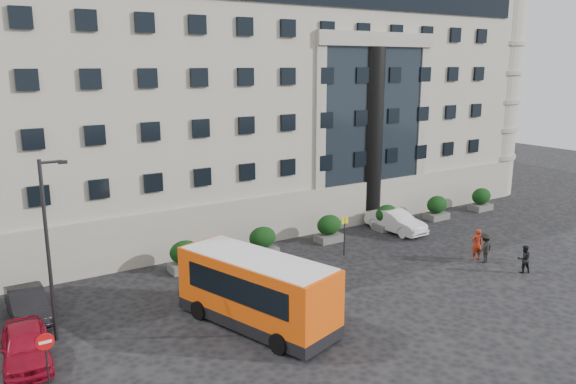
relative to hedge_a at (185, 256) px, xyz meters
The scene contains 19 objects.
ground 8.81m from the hedge_a, 62.85° to the right, with size 120.00×120.00×0.00m, color black.
civic_building 19.15m from the hedge_a, 54.85° to the left, with size 44.00×24.00×18.00m, color #A3A090.
entrance_column 17.13m from the hedge_a, ahead, with size 1.80×1.80×13.00m, color black.
hedge_a is the anchor object (origin of this frame).
hedge_b 5.20m from the hedge_a, ahead, with size 1.80×1.26×1.84m.
hedge_c 10.40m from the hedge_a, ahead, with size 1.80×1.26×1.84m.
hedge_d 15.60m from the hedge_a, ahead, with size 1.80×1.26×1.84m.
hedge_e 20.80m from the hedge_a, ahead, with size 1.80×1.26×1.84m.
hedge_f 26.00m from the hedge_a, ahead, with size 1.80×1.26×1.84m.
street_lamp 9.89m from the hedge_a, 148.84° to the right, with size 1.16×0.18×8.00m.
bus_stop_sign 9.94m from the hedge_a, 16.42° to the right, with size 0.50×0.08×2.52m.
no_entry_sign 12.64m from the hedge_a, 135.52° to the right, with size 0.64×0.16×2.32m.
minibus 8.31m from the hedge_a, 89.27° to the right, with size 4.90×8.33×3.29m.
parked_car_a 11.26m from the hedge_a, 146.47° to the right, with size 1.80×4.48×1.53m, color maroon.
parked_car_b 8.92m from the hedge_a, 167.27° to the right, with size 1.55×4.45×1.46m, color black.
white_taxi 15.78m from the hedge_a, ahead, with size 1.67×4.80×1.58m, color silver.
pedestrian_a 17.68m from the hedge_a, 26.22° to the right, with size 0.72×0.47×1.97m, color #9F250F.
pedestrian_b 19.58m from the hedge_a, 33.28° to the right, with size 0.80×0.62×1.64m, color black.
pedestrian_c 17.97m from the hedge_a, 27.92° to the right, with size 1.20×0.69×1.85m, color black.
Camera 1 is at (-15.61, -21.37, 11.77)m, focal length 35.00 mm.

